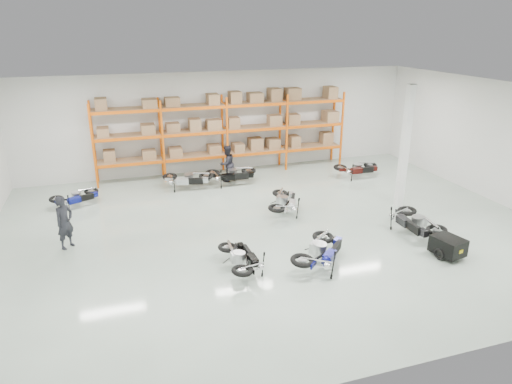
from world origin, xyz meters
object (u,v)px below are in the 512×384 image
object	(u,v)px
moto_black_far_left	(242,254)
moto_touring_right	(415,218)
moto_back_d	(358,166)
trailer	(448,246)
moto_back_a	(76,194)
moto_back_b	(187,176)
moto_back_c	(232,171)
person_back	(227,164)
moto_blue_centre	(322,247)
person_left	(65,222)
moto_silver_left	(285,198)

from	to	relation	value
moto_black_far_left	moto_touring_right	xyz separation A→B (m)	(5.96, 0.55, 0.07)
moto_touring_right	moto_back_d	world-z (taller)	moto_touring_right
trailer	moto_back_a	world-z (taller)	moto_back_a
moto_black_far_left	moto_back_b	distance (m)	7.19
moto_black_far_left	moto_back_d	xyz separation A→B (m)	(7.18, 6.38, 0.03)
moto_back_d	moto_back_c	bearing A→B (deg)	85.13
person_back	moto_black_far_left	bearing A→B (deg)	48.53
moto_black_far_left	moto_back_a	xyz separation A→B (m)	(-4.58, 6.48, -0.03)
moto_blue_centre	person_back	xyz separation A→B (m)	(-0.69, 8.01, 0.20)
moto_back_c	moto_back_d	size ratio (longest dim) A/B	1.07
trailer	moto_back_c	bearing A→B (deg)	105.15
moto_back_a	person_left	xyz separation A→B (m)	(-0.11, -3.48, 0.35)
moto_blue_centre	person_left	xyz separation A→B (m)	(-6.89, 3.39, 0.24)
moto_blue_centre	moto_back_b	distance (m)	7.98
moto_black_far_left	moto_touring_right	size ratio (longest dim) A/B	0.88
moto_back_a	person_back	xyz separation A→B (m)	(6.10, 1.14, 0.31)
moto_silver_left	moto_back_b	world-z (taller)	moto_silver_left
moto_blue_centre	moto_back_d	size ratio (longest dim) A/B	1.11
moto_touring_right	person_back	size ratio (longest dim) A/B	1.20
moto_touring_right	person_left	distance (m)	10.92
moto_back_a	moto_back_b	world-z (taller)	moto_back_b
person_left	person_back	xyz separation A→B (m)	(6.21, 4.62, -0.04)
moto_black_far_left	moto_back_d	world-z (taller)	moto_back_d
moto_back_b	moto_back_c	xyz separation A→B (m)	(1.88, -0.02, 0.02)
moto_touring_right	moto_back_c	xyz separation A→B (m)	(-4.36, 6.61, -0.01)
trailer	moto_silver_left	bearing A→B (deg)	113.22
trailer	moto_back_c	size ratio (longest dim) A/B	0.80
moto_silver_left	person_back	size ratio (longest dim) A/B	1.14
moto_black_far_left	moto_back_c	size ratio (longest dim) A/B	0.89
trailer	moto_back_d	bearing A→B (deg)	67.87
trailer	moto_back_d	world-z (taller)	moto_back_d
moto_silver_left	moto_back_b	bearing A→B (deg)	-26.13
moto_touring_right	moto_silver_left	bearing A→B (deg)	139.58
moto_silver_left	moto_black_far_left	xyz separation A→B (m)	(-2.63, -3.54, -0.04)
moto_back_b	trailer	bearing A→B (deg)	-128.21
moto_blue_centre	trailer	xyz separation A→B (m)	(3.75, -0.65, -0.24)
moto_back_b	moto_back_d	size ratio (longest dim) A/B	1.02
moto_blue_centre	moto_back_b	xyz separation A→B (m)	(-2.48, 7.58, -0.04)
moto_blue_centre	moto_back_c	world-z (taller)	moto_blue_centre
moto_black_far_left	person_back	xyz separation A→B (m)	(1.53, 7.61, 0.28)
moto_back_c	moto_back_d	xyz separation A→B (m)	(5.57, -0.79, -0.04)
moto_back_d	person_left	xyz separation A→B (m)	(-11.86, -3.38, 0.29)
moto_back_b	person_left	world-z (taller)	person_left
moto_touring_right	moto_back_b	size ratio (longest dim) A/B	1.06
moto_back_c	moto_touring_right	bearing A→B (deg)	-141.08
moto_silver_left	moto_back_c	xyz separation A→B (m)	(-1.02, 3.62, 0.02)
moto_back_a	moto_back_d	bearing A→B (deg)	-113.60
trailer	moto_back_a	xyz separation A→B (m)	(-10.54, 7.52, 0.12)
moto_silver_left	moto_black_far_left	world-z (taller)	moto_silver_left
moto_touring_right	moto_back_c	world-z (taller)	moto_touring_right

